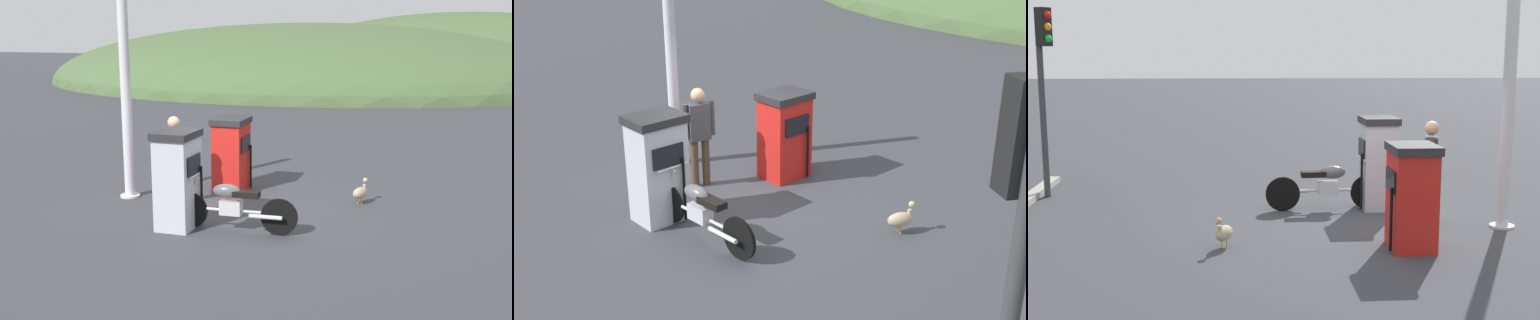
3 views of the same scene
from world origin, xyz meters
TOP-DOWN VIEW (x-y plane):
  - ground_plane at (0.00, 0.00)m, footprint 120.00×120.00m
  - fuel_pump_near at (-0.43, -1.28)m, footprint 0.68×0.83m
  - fuel_pump_far at (-0.43, 1.28)m, footprint 0.71×0.85m
  - motorcycle_near_pump at (0.50, -1.18)m, footprint 2.17×0.56m
  - attendant_person at (-1.06, -0.07)m, footprint 0.28×0.58m
  - wandering_duck at (2.29, 1.12)m, footprint 0.35×0.48m
  - canopy_support_pole at (-2.20, 0.19)m, footprint 0.40×0.40m
  - distant_hill_main at (-5.31, 28.03)m, footprint 33.40×26.64m
  - distant_hill_secondary at (4.12, 34.61)m, footprint 27.84×21.62m

SIDE VIEW (x-z plane):
  - ground_plane at x=0.00m, z-range 0.00..0.00m
  - distant_hill_main at x=-5.31m, z-range -3.62..3.62m
  - distant_hill_secondary at x=4.12m, z-range -4.36..4.36m
  - wandering_duck at x=2.29m, z-range -0.01..0.49m
  - motorcycle_near_pump at x=0.50m, z-range 0.00..0.95m
  - fuel_pump_far at x=-0.43m, z-range 0.01..1.54m
  - fuel_pump_near at x=-0.43m, z-range 0.01..1.68m
  - attendant_person at x=-1.06m, z-range 0.13..1.86m
  - canopy_support_pole at x=-2.20m, z-range -0.08..4.13m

